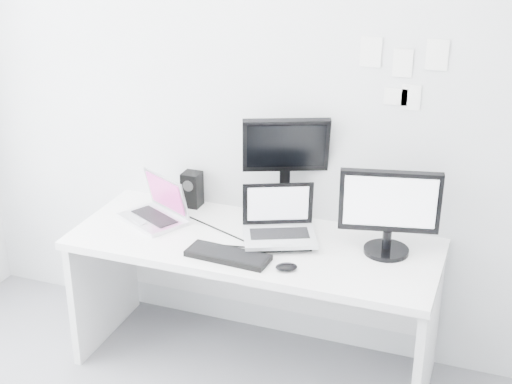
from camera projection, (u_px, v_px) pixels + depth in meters
back_wall at (278, 99)px, 3.67m from camera, size 3.60×0.00×3.60m
desk at (254, 305)px, 3.75m from camera, size 1.80×0.70×0.73m
macbook at (151, 199)px, 3.76m from camera, size 0.41×0.37×0.25m
speaker at (192, 189)px, 3.96m from camera, size 0.11×0.11×0.19m
dell_laptop at (280, 217)px, 3.52m from camera, size 0.42×0.38×0.29m
rear_monitor at (285, 168)px, 3.70m from camera, size 0.45×0.31×0.58m
samsung_monitor at (389, 211)px, 3.41m from camera, size 0.50×0.31×0.43m
keyboard at (228, 256)px, 3.44m from camera, size 0.40×0.17×0.03m
mouse at (286, 267)px, 3.33m from camera, size 0.12×0.10×0.03m
wall_note_0 at (371, 52)px, 3.41m from camera, size 0.10×0.00×0.14m
wall_note_1 at (403, 63)px, 3.38m from camera, size 0.09×0.00×0.13m
wall_note_2 at (437, 55)px, 3.31m from camera, size 0.10×0.00×0.14m
wall_note_3 at (396, 97)px, 3.45m from camera, size 0.11×0.00×0.08m
wall_note_4 at (411, 97)px, 3.43m from camera, size 0.09×0.00×0.12m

